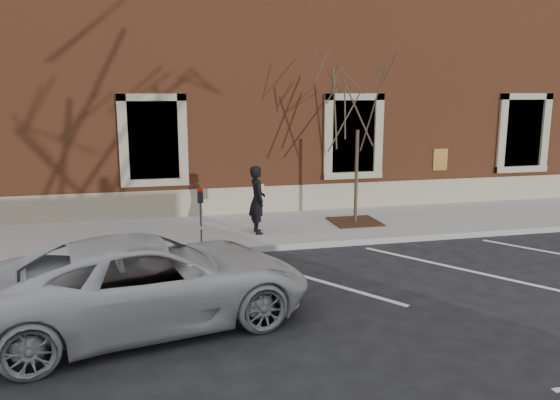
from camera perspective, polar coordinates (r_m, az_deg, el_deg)
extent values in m
plane|color=#28282B|center=(13.29, 0.60, -5.15)|extent=(120.00, 120.00, 0.00)
cube|color=gray|center=(14.91, -1.01, -3.02)|extent=(40.00, 3.50, 0.15)
cube|color=#9E9E99|center=(13.22, 0.65, -4.90)|extent=(40.00, 0.12, 0.15)
cube|color=brown|center=(20.36, -4.72, 11.91)|extent=(40.00, 8.50, 8.00)
cube|color=gray|center=(16.51, -2.33, 0.06)|extent=(40.00, 0.06, 0.80)
cube|color=black|center=(16.08, -13.08, 6.14)|extent=(1.40, 0.30, 2.20)
cube|color=gray|center=(16.06, -12.89, 1.82)|extent=(1.90, 0.20, 0.20)
cube|color=black|center=(17.18, 7.47, 6.64)|extent=(1.40, 0.30, 2.20)
cube|color=gray|center=(17.16, 7.57, 2.60)|extent=(1.90, 0.20, 0.20)
cube|color=black|center=(20.10, 23.80, 6.45)|extent=(1.40, 0.30, 2.20)
cube|color=gray|center=(20.08, 23.82, 2.99)|extent=(1.90, 0.20, 0.20)
imported|color=black|center=(14.02, -2.38, 0.03)|extent=(0.44, 0.65, 1.75)
cylinder|color=#595B60|center=(12.91, -8.26, -2.63)|extent=(0.05, 0.05, 1.06)
cube|color=black|center=(12.77, -8.34, 0.30)|extent=(0.13, 0.10, 0.28)
cube|color=#B6150C|center=(12.73, -8.36, 1.05)|extent=(0.12, 0.09, 0.06)
cube|color=white|center=(12.87, -8.23, -2.91)|extent=(0.05, 0.00, 0.07)
cube|color=#3E2914|center=(15.47, 7.85, -2.26)|extent=(1.31, 1.31, 0.03)
cylinder|color=#403727|center=(15.23, 7.97, 2.42)|extent=(0.10, 0.10, 2.58)
imported|color=silver|center=(9.19, -13.42, -8.25)|extent=(5.67, 3.50, 1.47)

